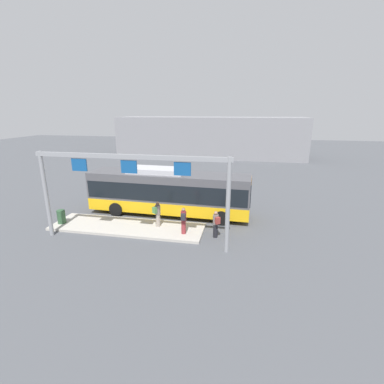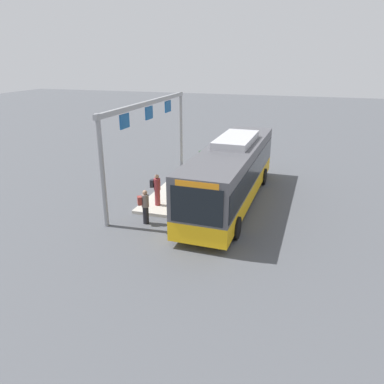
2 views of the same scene
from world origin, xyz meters
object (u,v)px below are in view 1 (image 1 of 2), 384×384
at_px(person_waiting_mid, 158,213).
at_px(person_waiting_near, 183,220).
at_px(bus_main, 168,191).
at_px(trash_bin, 61,217).
at_px(person_boarding, 216,224).

bearing_deg(person_waiting_mid, person_waiting_near, -81.09).
xyz_separation_m(bus_main, trash_bin, (-6.47, -3.43, -1.20)).
xyz_separation_m(person_boarding, person_waiting_mid, (-3.83, 0.57, 0.16)).
distance_m(bus_main, trash_bin, 7.42).
bearing_deg(person_boarding, person_waiting_mid, 49.06).
relative_size(person_boarding, trash_bin, 1.86).
bearing_deg(bus_main, trash_bin, -150.37).
xyz_separation_m(person_boarding, person_waiting_near, (-1.94, -0.20, 0.16)).
bearing_deg(person_boarding, bus_main, 16.97).
relative_size(person_boarding, person_waiting_near, 1.00).
bearing_deg(person_waiting_near, person_waiting_mid, 59.70).
bearing_deg(trash_bin, person_waiting_mid, 6.16).
distance_m(person_boarding, person_waiting_mid, 3.88).
relative_size(person_waiting_near, person_waiting_mid, 1.00).
bearing_deg(person_waiting_near, bus_main, 20.54).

